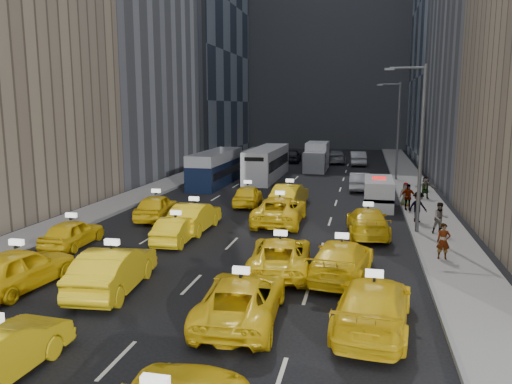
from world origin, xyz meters
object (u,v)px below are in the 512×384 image
double_decker (216,168)px  city_bus (267,163)px  nypd_van (378,194)px  box_truck (317,157)px  pedestrian_0 (443,241)px

double_decker → city_bus: size_ratio=0.88×
nypd_van → city_bus: (-10.11, 11.97, 0.51)m
box_truck → nypd_van: bearing=-65.5°
city_bus → box_truck: (4.03, 7.18, 0.00)m
pedestrian_0 → nypd_van: bearing=98.3°
box_truck → pedestrian_0: (8.61, -31.10, -0.52)m
nypd_van → box_truck: bearing=111.9°
nypd_van → city_bus: bearing=134.4°
nypd_van → city_bus: city_bus is taller
nypd_van → pedestrian_0: 12.21m
double_decker → pedestrian_0: size_ratio=6.30×
double_decker → city_bus: 5.88m
city_bus → box_truck: box_truck is taller
double_decker → pedestrian_0: 25.34m
double_decker → box_truck: size_ratio=1.49×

